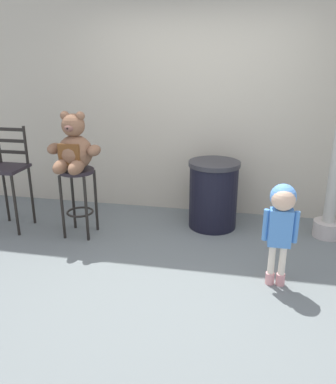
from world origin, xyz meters
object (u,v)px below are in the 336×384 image
Objects in this scene: child_walking at (282,214)px; bar_chair_empty at (8,173)px; teddy_bear at (74,149)px; trash_bin at (213,194)px; bar_stool_with_teddy at (78,189)px.

child_walking is 3.02m from bar_chair_empty.
teddy_bear reaches higher than trash_bin.
child_walking is (2.09, -0.63, 0.13)m from bar_stool_with_teddy.
trash_bin is at bearing 20.91° from teddy_bear.
bar_stool_with_teddy is 0.45m from teddy_bear.
bar_stool_with_teddy is 0.65× the size of bar_chair_empty.
bar_chair_empty is (-0.85, 0.03, 0.13)m from bar_stool_with_teddy.
child_walking is at bearing -16.68° from bar_stool_with_teddy.
bar_stool_with_teddy is at bearing -2.09° from bar_chair_empty.
child_walking is (2.09, -0.60, -0.32)m from teddy_bear.
teddy_bear reaches higher than child_walking.
trash_bin is at bearing 19.89° from bar_stool_with_teddy.
teddy_bear is at bearing -81.40° from child_walking.
teddy_bear is 0.52× the size of bar_chair_empty.
bar_chair_empty is (-2.28, -0.49, 0.27)m from trash_bin.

